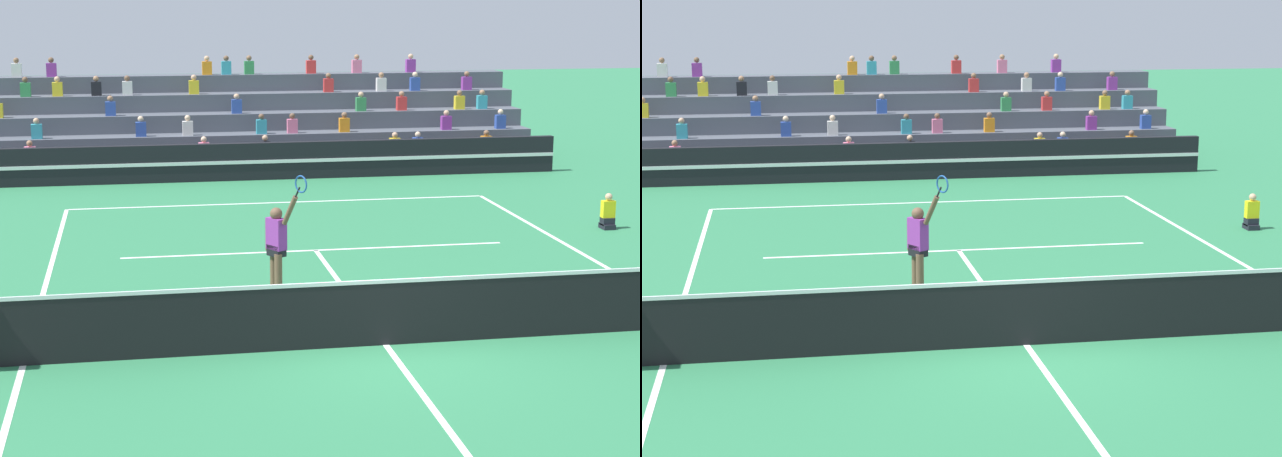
% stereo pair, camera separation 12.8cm
% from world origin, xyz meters
% --- Properties ---
extents(ground_plane, '(120.00, 120.00, 0.00)m').
position_xyz_m(ground_plane, '(0.00, 0.00, 0.00)').
color(ground_plane, '#2D7A4C').
extents(court_lines, '(11.10, 23.90, 0.01)m').
position_xyz_m(court_lines, '(0.00, 0.00, 0.00)').
color(court_lines, white).
rests_on(court_lines, ground).
extents(tennis_net, '(12.00, 0.10, 1.10)m').
position_xyz_m(tennis_net, '(0.00, 0.00, 0.54)').
color(tennis_net, slate).
rests_on(tennis_net, ground).
extents(sponsor_banner_wall, '(18.00, 0.26, 1.10)m').
position_xyz_m(sponsor_banner_wall, '(0.00, 15.57, 0.55)').
color(sponsor_banner_wall, black).
rests_on(sponsor_banner_wall, ground).
extents(bleacher_stand, '(17.95, 4.75, 3.38)m').
position_xyz_m(bleacher_stand, '(0.00, 19.37, 1.02)').
color(bleacher_stand, '#4C515B').
rests_on(bleacher_stand, ground).
extents(ball_kid_courtside, '(0.30, 0.36, 0.84)m').
position_xyz_m(ball_kid_courtside, '(7.09, 7.38, 0.33)').
color(ball_kid_courtside, black).
rests_on(ball_kid_courtside, ground).
extents(tennis_player, '(0.65, 1.01, 2.43)m').
position_xyz_m(tennis_player, '(-1.34, 2.68, 0.99)').
color(tennis_player, brown).
rests_on(tennis_player, ground).
extents(tennis_ball, '(0.07, 0.07, 0.07)m').
position_xyz_m(tennis_ball, '(-1.07, 4.75, 0.03)').
color(tennis_ball, '#C6DB33').
rests_on(tennis_ball, ground).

